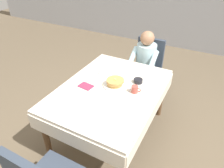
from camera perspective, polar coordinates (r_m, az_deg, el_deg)
name	(u,v)px	position (r m, az deg, el deg)	size (l,w,h in m)	color
ground_plane	(110,132)	(2.89, -0.47, -13.26)	(14.00, 14.00, 0.00)	brown
dining_table_main	(110,94)	(2.45, -0.53, -2.86)	(1.12, 1.52, 0.74)	silver
chair_diner	(147,64)	(3.42, 9.86, 5.62)	(0.44, 0.45, 0.93)	#384251
diner_person	(145,60)	(3.22, 9.16, 6.66)	(0.40, 0.43, 1.12)	silver
plate_breakfast	(115,85)	(2.44, 0.85, -0.34)	(0.28, 0.28, 0.02)	white
breakfast_stack	(115,82)	(2.41, 0.81, 0.53)	(0.21, 0.21, 0.08)	tan
cup_coffee	(135,89)	(2.32, 6.38, -1.46)	(0.11, 0.08, 0.08)	#B24C42
bowl_butter	(138,81)	(2.51, 7.30, 0.90)	(0.11, 0.11, 0.04)	black
syrup_pitcher	(101,72)	(2.65, -3.18, 3.43)	(0.08, 0.08, 0.07)	silver
fork_left_of_plate	(100,82)	(2.50, -3.23, 0.48)	(0.18, 0.01, 0.01)	silver
knife_right_of_plate	(129,91)	(2.36, 4.73, -1.90)	(0.20, 0.01, 0.01)	silver
spoon_near_edge	(100,99)	(2.24, -3.30, -4.12)	(0.15, 0.01, 0.01)	silver
napkin_folded	(86,86)	(2.45, -7.30, -0.58)	(0.17, 0.12, 0.01)	#8C2D4C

